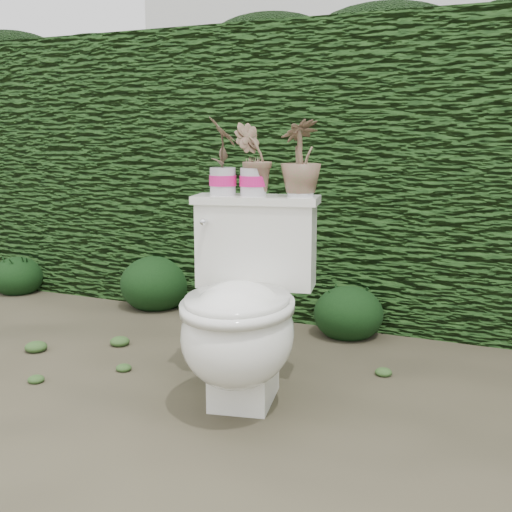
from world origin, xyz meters
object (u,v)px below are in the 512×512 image
at_px(toilet, 243,313).
at_px(potted_plant_right, 301,160).
at_px(potted_plant_left, 223,158).
at_px(potted_plant_center, 253,161).

relative_size(toilet, potted_plant_right, 2.74).
distance_m(toilet, potted_plant_left, 0.63).
xyz_separation_m(toilet, potted_plant_left, (-0.18, 0.21, 0.57)).
relative_size(toilet, potted_plant_left, 2.63).
height_order(toilet, potted_plant_right, potted_plant_right).
bearing_deg(potted_plant_left, toilet, -169.64).
height_order(toilet, potted_plant_center, potted_plant_center).
relative_size(toilet, potted_plant_center, 2.85).
bearing_deg(potted_plant_left, potted_plant_right, -109.50).
relative_size(potted_plant_left, potted_plant_center, 1.08).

